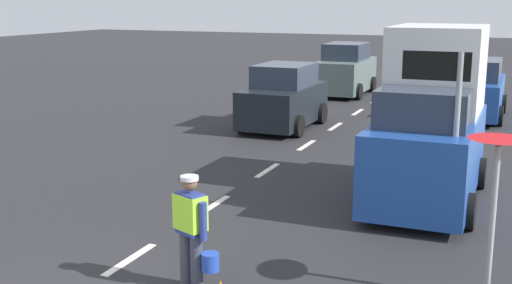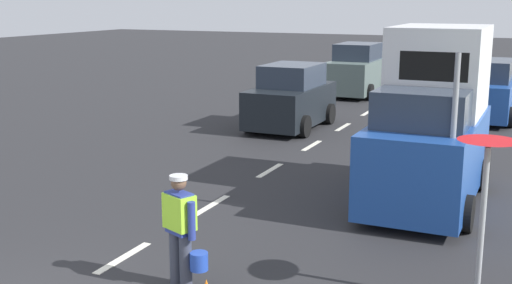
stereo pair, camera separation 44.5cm
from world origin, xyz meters
name	(u,v)px [view 2 (the right image)]	position (x,y,z in m)	size (l,w,h in m)	color
ground_plane	(388,100)	(0.00, 21.00, 0.00)	(96.00, 96.00, 0.00)	#28282B
lane_center_line	(409,88)	(0.00, 25.20, 0.00)	(0.14, 46.40, 0.01)	silver
road_worker	(181,226)	(1.43, 2.18, 0.93)	(0.76, 0.44, 1.67)	#383D4C
yield_sign	(487,158)	(5.36, 3.37, 2.06)	(0.80, 0.80, 2.29)	gray
lane_direction_sign	(441,99)	(4.34, 6.04, 2.41)	(1.16, 0.11, 3.20)	gray
delivery_truck	(431,124)	(3.90, 7.90, 1.61)	(2.16, 4.60, 3.54)	#1E4799
car_oncoming_lead	(291,99)	(-1.51, 13.90, 0.95)	(2.06, 3.87, 2.05)	black
car_parked_far	(485,91)	(3.99, 18.20, 0.96)	(2.07, 4.36, 2.05)	#1E4799
car_oncoming_second	(357,71)	(-1.64, 21.97, 1.03)	(2.08, 4.12, 2.21)	slate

